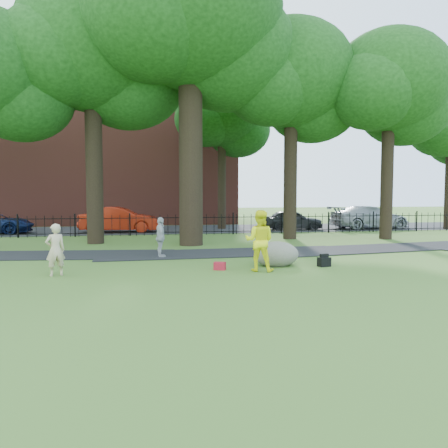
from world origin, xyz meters
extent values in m
plane|color=#3E6122|center=(0.00, 0.00, 0.00)|extent=(120.00, 120.00, 0.00)
cube|color=black|center=(1.00, 3.90, 0.00)|extent=(36.07, 3.85, 0.03)
cube|color=black|center=(0.00, 16.00, 0.00)|extent=(80.00, 7.00, 0.02)
cube|color=black|center=(0.00, 12.00, 1.02)|extent=(44.00, 0.04, 0.04)
cube|color=black|center=(0.00, 12.00, 0.18)|extent=(44.00, 0.04, 0.04)
cube|color=brown|center=(-4.00, 24.00, 6.00)|extent=(18.00, 8.00, 12.00)
cylinder|color=black|center=(0.00, 7.00, 5.25)|extent=(1.10, 1.10, 10.50)
ellipsoid|color=black|center=(0.00, 7.00, 10.80)|extent=(8.40, 8.40, 7.14)
ellipsoid|color=black|center=(1.89, 8.05, 9.30)|extent=(6.72, 6.72, 5.71)
ellipsoid|color=black|center=(-1.68, 6.16, 9.90)|extent=(6.30, 6.30, 5.36)
ellipsoid|color=black|center=(-7.65, 8.25, 6.82)|extent=(4.80, 4.80, 4.08)
cylinder|color=black|center=(-4.50, 8.50, 4.55)|extent=(0.80, 0.80, 9.10)
ellipsoid|color=black|center=(-4.50, 8.50, 9.36)|extent=(7.20, 7.20, 6.12)
ellipsoid|color=black|center=(-2.88, 9.40, 8.06)|extent=(5.76, 5.76, 4.90)
ellipsoid|color=black|center=(-5.94, 7.78, 8.58)|extent=(5.40, 5.40, 4.59)
cylinder|color=black|center=(5.50, 9.00, 4.20)|extent=(0.70, 0.70, 8.40)
ellipsoid|color=black|center=(5.50, 9.00, 8.64)|extent=(6.60, 6.60, 5.61)
ellipsoid|color=black|center=(6.98, 9.82, 7.44)|extent=(5.28, 5.28, 4.49)
ellipsoid|color=black|center=(4.18, 8.34, 7.92)|extent=(4.95, 4.95, 4.21)
cylinder|color=black|center=(10.50, 8.00, 4.02)|extent=(0.64, 0.64, 8.05)
ellipsoid|color=black|center=(10.50, 8.00, 8.28)|extent=(6.20, 6.20, 5.27)
ellipsoid|color=black|center=(11.89, 8.78, 7.13)|extent=(4.96, 4.96, 4.22)
ellipsoid|color=black|center=(9.26, 7.38, 7.59)|extent=(4.65, 4.65, 3.95)
imported|color=#CFB58E|center=(-4.69, 0.04, 0.77)|extent=(0.67, 0.58, 1.54)
imported|color=#FFF915|center=(1.41, -0.23, 0.95)|extent=(1.13, 1.02, 1.90)
imported|color=#AAAAAE|center=(-1.54, 3.21, 0.76)|extent=(0.47, 0.93, 1.53)
ellipsoid|color=#6C675A|center=(2.23, 0.67, 0.44)|extent=(1.67, 1.37, 0.87)
cube|color=black|center=(3.74, 0.21, 0.15)|extent=(0.45, 0.35, 0.30)
cube|color=maroon|center=(0.22, 0.17, 0.12)|extent=(0.42, 0.34, 0.25)
imported|color=#991C0B|center=(-3.70, 14.36, 0.79)|extent=(4.91, 1.98, 1.59)
imported|color=black|center=(7.46, 14.29, 0.67)|extent=(4.04, 1.92, 1.34)
imported|color=#999CA2|center=(12.95, 14.27, 0.79)|extent=(5.61, 2.65, 1.58)
camera|label=1|loc=(-2.02, -13.32, 2.41)|focal=35.00mm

